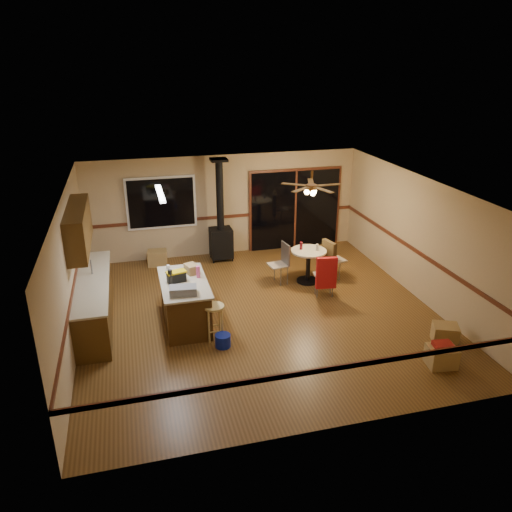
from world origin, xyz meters
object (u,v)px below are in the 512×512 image
object	(u,v)px
toolbox_black	(176,277)
box_under_window	(157,258)
chair_left	(282,259)
chair_near	(326,273)
kitchen_island	(185,302)
wood_stove	(221,233)
dining_table	(308,261)
blue_bucket	(223,341)
toolbox_grey	(183,291)
bar_stool	(214,322)
box_corner_a	(441,356)
chair_right	(330,255)
box_corner_b	(445,334)

from	to	relation	value
toolbox_black	box_under_window	distance (m)	3.19
chair_left	chair_near	distance (m)	1.20
kitchen_island	wood_stove	distance (m)	3.33
dining_table	chair_near	world-z (taller)	chair_near
blue_bucket	toolbox_grey	bearing A→B (deg)	142.61
dining_table	toolbox_grey	bearing A→B (deg)	-149.97
bar_stool	box_corner_a	xyz separation A→B (m)	(3.56, -1.81, -0.17)
bar_stool	chair_right	world-z (taller)	chair_right
bar_stool	wood_stove	bearing A→B (deg)	77.20
toolbox_black	blue_bucket	size ratio (longest dim) A/B	1.18
kitchen_island	dining_table	size ratio (longest dim) A/B	2.07
wood_stove	blue_bucket	bearing A→B (deg)	-100.61
kitchen_island	bar_stool	size ratio (longest dim) A/B	2.42
box_corner_b	wood_stove	bearing A→B (deg)	122.75
kitchen_island	box_corner_b	xyz separation A→B (m)	(4.49, -1.91, -0.28)
chair_near	dining_table	bearing A→B (deg)	94.81
blue_bucket	box_corner_b	bearing A→B (deg)	-12.73
dining_table	box_corner_a	world-z (taller)	dining_table
wood_stove	bar_stool	distance (m)	3.89
box_under_window	toolbox_grey	bearing A→B (deg)	-86.16
toolbox_black	kitchen_island	bearing A→B (deg)	-10.61
blue_bucket	box_corner_a	world-z (taller)	box_corner_a
blue_bucket	box_under_window	bearing A→B (deg)	101.76
blue_bucket	chair_right	world-z (taller)	chair_right
blue_bucket	dining_table	world-z (taller)	dining_table
bar_stool	chair_right	bearing A→B (deg)	32.49
wood_stove	box_under_window	distance (m)	1.71
box_corner_b	toolbox_black	bearing A→B (deg)	157.30
chair_left	box_corner_a	size ratio (longest dim) A/B	1.11
blue_bucket	chair_left	world-z (taller)	chair_left
toolbox_grey	chair_right	distance (m)	4.01
bar_stool	chair_near	distance (m)	2.83
toolbox_black	dining_table	distance (m)	3.36
chair_right	box_under_window	bearing A→B (deg)	153.80
bar_stool	box_under_window	world-z (taller)	bar_stool
box_under_window	box_corner_b	xyz separation A→B (m)	(4.81, -5.01, -0.01)
toolbox_grey	box_under_window	distance (m)	3.74
blue_bucket	dining_table	xyz separation A→B (m)	(2.44, 2.23, 0.41)
dining_table	box_corner_b	distance (m)	3.49
toolbox_black	bar_stool	distance (m)	1.14
toolbox_grey	chair_left	bearing A→B (deg)	37.43
blue_bucket	box_corner_b	size ratio (longest dim) A/B	0.65
kitchen_island	chair_left	distance (m)	2.73
chair_near	box_under_window	size ratio (longest dim) A/B	1.49
chair_left	wood_stove	bearing A→B (deg)	122.21
box_under_window	box_corner_a	size ratio (longest dim) A/B	1.01
chair_near	box_corner_b	xyz separation A→B (m)	(1.44, -2.24, -0.42)
toolbox_black	box_corner_a	world-z (taller)	toolbox_black
wood_stove	blue_bucket	xyz separation A→B (m)	(-0.76, -4.06, -0.61)
kitchen_island	toolbox_black	size ratio (longest dim) A/B	5.00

